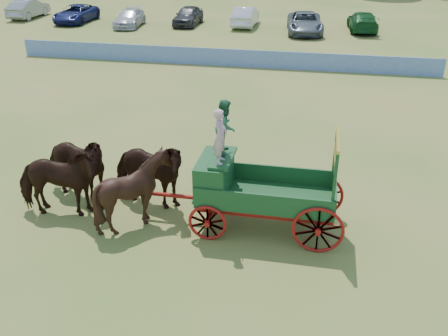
% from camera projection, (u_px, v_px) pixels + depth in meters
% --- Properties ---
extents(ground, '(160.00, 160.00, 0.00)m').
position_uv_depth(ground, '(130.00, 225.00, 14.69)').
color(ground, olive).
rests_on(ground, ground).
extents(horse_lead_left, '(2.78, 1.54, 2.24)m').
position_uv_depth(horse_lead_left, '(58.00, 183.00, 14.65)').
color(horse_lead_left, black).
rests_on(horse_lead_left, ground).
extents(horse_lead_right, '(2.86, 1.81, 2.24)m').
position_uv_depth(horse_lead_right, '(75.00, 166.00, 15.62)').
color(horse_lead_right, black).
rests_on(horse_lead_right, ground).
extents(horse_wheel_left, '(2.16, 1.95, 2.24)m').
position_uv_depth(horse_wheel_left, '(135.00, 190.00, 14.23)').
color(horse_wheel_left, black).
rests_on(horse_wheel_left, ground).
extents(horse_wheel_right, '(2.84, 1.71, 2.24)m').
position_uv_depth(horse_wheel_right, '(148.00, 173.00, 15.20)').
color(horse_wheel_right, black).
rests_on(horse_wheel_right, ground).
extents(farm_dray, '(6.00, 2.00, 3.69)m').
position_uv_depth(farm_dray, '(241.00, 175.00, 14.00)').
color(farm_dray, maroon).
rests_on(farm_dray, ground).
extents(sponsor_banner, '(26.00, 0.08, 1.05)m').
position_uv_depth(sponsor_banner, '(220.00, 57.00, 30.42)').
color(sponsor_banner, '#1C4E99').
rests_on(sponsor_banner, ground).
extents(parked_cars, '(36.34, 7.50, 1.62)m').
position_uv_depth(parked_cars, '(170.00, 16.00, 41.87)').
color(parked_cars, silver).
rests_on(parked_cars, ground).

